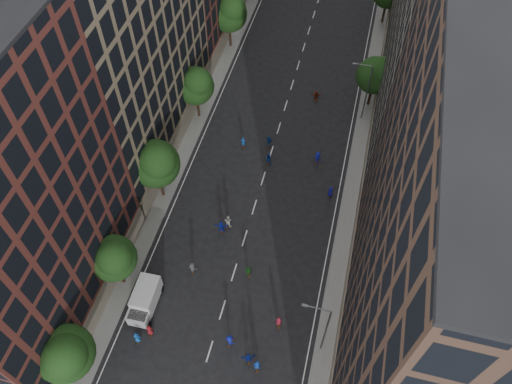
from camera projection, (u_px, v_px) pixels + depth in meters
ground at (278, 131)px, 67.30m from camera, size 240.00×240.00×0.00m
sidewalk_left at (210, 80)px, 73.34m from camera, size 4.00×105.00×0.15m
sidewalk_right at (373, 108)px, 69.83m from camera, size 4.00×105.00×0.15m
bldg_left_b at (101, 22)px, 53.55m from camera, size 14.00×26.00×34.00m
bldg_right_a at (470, 249)px, 35.60m from camera, size 14.00×30.00×36.00m
bldg_right_b at (464, 29)px, 53.61m from camera, size 14.00×28.00×33.00m
tree_left_0 at (65, 354)px, 43.17m from camera, size 5.20×5.20×8.83m
tree_left_1 at (114, 258)px, 49.30m from camera, size 4.80×4.80×8.21m
tree_left_2 at (156, 163)px, 55.59m from camera, size 5.60×5.60×9.45m
tree_left_3 at (196, 85)px, 64.16m from camera, size 5.00×5.00×8.58m
tree_left_4 at (230, 12)px, 73.20m from camera, size 5.40×5.40×9.08m
tree_right_a at (377, 74)px, 65.67m from camera, size 5.00×5.00×8.39m
streetlamp_near at (324, 328)px, 45.41m from camera, size 2.64×0.22×9.06m
streetlamp_far at (366, 90)px, 64.54m from camera, size 2.64×0.22×9.06m
cargo_van at (145, 300)px, 51.12m from camera, size 2.45×5.02×2.64m
skater_0 at (137, 338)px, 49.35m from camera, size 0.87×0.68×1.57m
skater_1 at (257, 366)px, 47.55m from camera, size 0.80×0.65×1.91m
skater_3 at (230, 341)px, 49.08m from camera, size 1.24×0.91×1.71m
skater_4 at (147, 284)px, 52.88m from camera, size 0.97×0.67×1.53m
skater_5 at (248, 358)px, 48.16m from camera, size 1.50×0.96×1.54m
skater_6 at (150, 330)px, 49.81m from camera, size 0.90×0.77×1.56m
skater_7 at (279, 322)px, 50.28m from camera, size 0.69×0.53×1.69m
skater_8 at (228, 221)px, 57.46m from camera, size 1.00×0.84×1.82m
skater_9 at (192, 268)px, 53.88m from camera, size 1.15×0.74×1.69m
skater_10 at (248, 271)px, 53.69m from camera, size 1.07×0.73×1.68m
skater_11 at (221, 227)px, 57.03m from camera, size 1.67×0.83×1.73m
skater_12 at (330, 192)px, 60.19m from camera, size 0.86×0.73×1.50m
skater_13 at (243, 142)px, 64.91m from camera, size 0.67×0.52×1.65m
skater_14 at (269, 159)px, 63.15m from camera, size 0.98×0.83×1.76m
skater_15 at (318, 158)px, 63.23m from camera, size 1.27×0.96×1.75m
skater_16 at (269, 142)px, 64.88m from camera, size 1.12×0.65×1.79m
skater_17 at (316, 96)px, 70.15m from camera, size 1.53×0.55×1.62m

